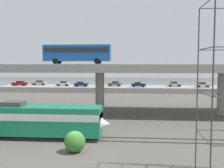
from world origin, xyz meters
name	(u,v)px	position (x,y,z in m)	size (l,w,h in m)	color
ground_plane	(74,151)	(0.00, 0.00, 0.00)	(260.00, 260.00, 0.00)	#565149
rail_strip_near	(80,140)	(0.00, 3.26, 0.06)	(110.00, 0.12, 0.12)	#59544C
rail_strip_far	(83,137)	(0.00, 4.74, 0.06)	(110.00, 0.12, 0.12)	#59544C
train_locomotive	(42,119)	(-4.56, 4.00, 2.19)	(16.11, 3.04, 4.18)	#197A56
highway_overpass	(100,69)	(0.00, 20.00, 7.52)	(96.00, 11.71, 8.39)	gray
transit_bus_on_overpass	(77,52)	(-4.35, 22.20, 10.45)	(12.00, 2.68, 3.40)	#14478C
pier_parking_lot	(115,89)	(0.00, 55.00, 0.76)	(70.06, 10.88, 1.51)	gray
parked_car_0	(174,84)	(17.92, 55.53, 2.28)	(4.12, 1.90, 1.50)	#9E998C
parked_car_1	(115,84)	(-0.03, 55.31, 2.28)	(4.17, 2.00, 1.50)	#515459
parked_car_2	(81,84)	(-9.98, 53.09, 2.28)	(4.13, 1.88, 1.50)	navy
parked_car_3	(20,83)	(-29.67, 54.65, 2.29)	(4.68, 2.00, 1.50)	maroon
parked_car_4	(39,83)	(-24.47, 57.26, 2.28)	(4.51, 1.85, 1.50)	#9E998C
parked_car_5	(63,83)	(-16.00, 54.92, 2.28)	(4.13, 1.97, 1.50)	#B7B7BC
parked_car_6	(203,85)	(25.76, 53.67, 2.28)	(4.04, 1.89, 1.50)	#9E998C
parked_car_7	(138,84)	(7.12, 52.93, 2.28)	(4.19, 1.94, 1.50)	navy
harbor_water	(119,85)	(0.00, 78.00, 0.00)	(140.00, 36.00, 0.01)	#2D5170
shrub_right	(75,142)	(0.21, -0.40, 1.02)	(2.04, 2.04, 2.04)	#36772A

